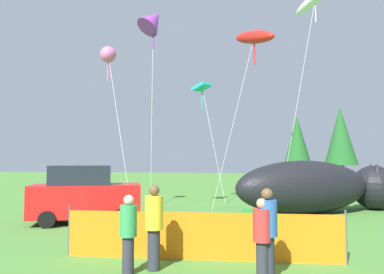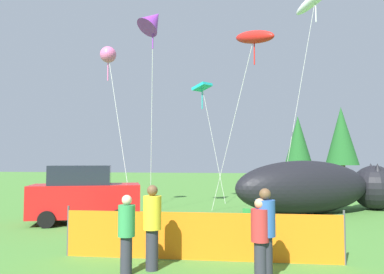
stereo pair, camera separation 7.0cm
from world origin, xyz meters
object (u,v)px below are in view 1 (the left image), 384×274
Objects in this scene: spectator_in_blue_shirt at (128,231)px; kite_teal_diamond at (202,89)px; spectator_in_red_shirt at (267,230)px; kite_purple_delta at (153,21)px; kite_red_lizard at (254,38)px; parked_car at (85,195)px; folding_chair at (250,223)px; spectator_in_white_shirt at (262,236)px; kite_pink_octopus at (108,55)px; spectator_in_green_shirt at (154,223)px; inflatable_cat at (318,189)px.

spectator_in_blue_shirt is 0.24× the size of kite_teal_diamond.
kite_purple_delta is at bearing 119.93° from spectator_in_red_shirt.
kite_teal_diamond is at bearing 126.35° from kite_red_lizard.
parked_car is 7.08m from spectator_in_blue_shirt.
parked_car is 6.70m from folding_chair.
kite_purple_delta is at bearing -106.13° from kite_teal_diamond.
spectator_in_white_shirt is at bearing -76.98° from kite_teal_diamond.
spectator_in_red_shirt is 0.19× the size of kite_purple_delta.
spectator_in_blue_shirt is at bearing -105.60° from kite_red_lizard.
parked_car reaches higher than spectator_in_red_shirt.
kite_purple_delta is (-4.64, 8.35, 7.82)m from spectator_in_white_shirt.
folding_chair is at bearing -39.23° from kite_pink_octopus.
kite_purple_delta reaches higher than kite_pink_octopus.
spectator_in_white_shirt is at bearing -62.33° from parked_car.
kite_teal_diamond reaches higher than spectator_in_red_shirt.
kite_purple_delta is at bearing 106.13° from spectator_in_green_shirt.
parked_car is 0.47× the size of kite_purple_delta.
spectator_in_red_shirt is at bearing -61.37° from parked_car.
spectator_in_white_shirt is at bearing -60.94° from kite_purple_delta.
inflatable_cat is 4.94× the size of spectator_in_blue_shirt.
inflatable_cat is at bearing 14.57° from kite_purple_delta.
folding_chair is 0.12× the size of kite_pink_octopus.
folding_chair is at bearing 59.02° from spectator_in_green_shirt.
spectator_in_red_shirt is (2.89, 0.13, 0.09)m from spectator_in_blue_shirt.
kite_red_lizard is at bearing 91.46° from spectator_in_red_shirt.
kite_purple_delta reaches higher than inflatable_cat.
folding_chair is 10.34m from kite_purple_delta.
kite_red_lizard is (-0.24, 9.37, 7.07)m from spectator_in_red_shirt.
kite_teal_diamond is (4.06, 4.17, -1.00)m from kite_pink_octopus.
kite_red_lizard is at bearing 90.78° from spectator_in_white_shirt.
folding_chair is at bearing -73.86° from kite_teal_diamond.
spectator_in_green_shirt is 0.20× the size of kite_purple_delta.
spectator_in_white_shirt is 13.58m from kite_pink_octopus.
spectator_in_blue_shirt is 0.18× the size of kite_purple_delta.
spectator_in_blue_shirt is 12.18m from kite_red_lizard.
parked_car is at bearing -88.97° from folding_chair.
inflatable_cat reaches higher than spectator_in_white_shirt.
spectator_in_red_shirt is at bearing -134.64° from inflatable_cat.
kite_pink_octopus reaches higher than spectator_in_white_shirt.
inflatable_cat is at bearing 4.98° from kite_pink_octopus.
kite_purple_delta is at bearing 30.25° from parked_car.
kite_pink_octopus is 7.09m from kite_red_lizard.
folding_chair is at bearing -39.42° from parked_car.
inflatable_cat is at bearing 62.05° from spectator_in_blue_shirt.
spectator_in_white_shirt is at bearing 0.50° from spectator_in_blue_shirt.
spectator_in_blue_shirt reaches higher than folding_chair.
spectator_in_red_shirt is (-2.56, -10.15, -0.11)m from inflatable_cat.
kite_pink_octopus is at bearing -109.28° from folding_chair.
kite_purple_delta is at bearing 102.52° from spectator_in_blue_shirt.
parked_car is at bearing 122.83° from spectator_in_blue_shirt.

